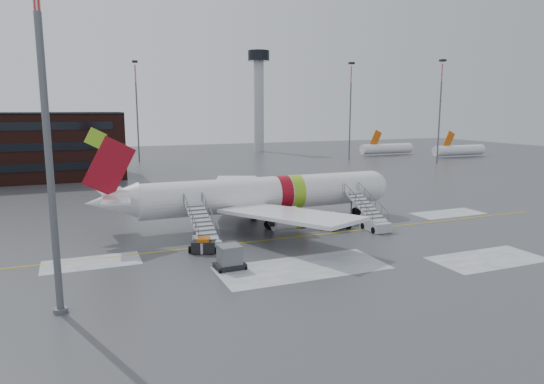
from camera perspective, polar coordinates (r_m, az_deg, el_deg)
name	(u,v)px	position (r m, az deg, el deg)	size (l,w,h in m)	color
ground	(312,233)	(51.51, 4.76, -4.78)	(260.00, 260.00, 0.00)	#494C4F
airliner	(257,195)	(54.09, -1.73, -0.34)	(35.03, 32.97, 11.18)	white
airstair_fwd	(372,219)	(53.72, 11.66, -3.17)	(2.05, 7.70, 3.48)	#B7BBBF
airstair_aft	(205,236)	(46.23, -7.92, -5.17)	(2.05, 7.70, 3.48)	#B9BCC1
pushback_tug	(335,222)	(53.22, 7.39, -3.51)	(3.20, 2.57, 1.72)	black
uld_container	(230,258)	(39.93, -5.01, -7.73)	(2.48, 1.87, 1.97)	black
baggage_tractor	(204,246)	(44.55, -8.03, -6.36)	(2.88, 1.97, 1.41)	black
light_mast_near	(46,122)	(32.31, -25.06, 7.49)	(1.20, 1.20, 23.31)	#595B60
control_tower	(259,89)	(149.14, -1.57, 12.01)	(6.40, 6.40, 30.00)	#B2B5BA
light_mast_far_ne	(350,105)	(124.54, 9.21, 10.07)	(1.20, 1.20, 24.25)	#595B60
light_mast_far_n	(137,105)	(123.26, -15.62, 9.84)	(1.20, 1.20, 24.25)	#595B60
light_mast_far_e	(440,105)	(122.71, 19.18, 9.67)	(1.20, 1.20, 24.25)	#595B60
distant_aircraft	(410,156)	(138.50, 15.90, 4.04)	(35.00, 18.00, 8.00)	#D8590C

